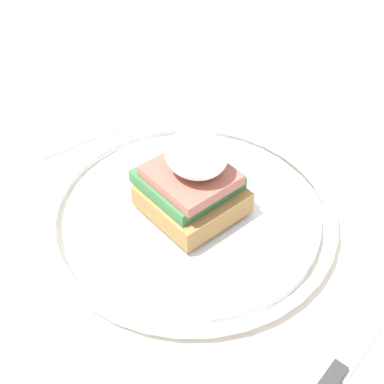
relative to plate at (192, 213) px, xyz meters
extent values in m
cube|color=beige|center=(-0.01, -0.05, -0.02)|extent=(1.14, 0.74, 0.03)
cylinder|color=beige|center=(-0.52, 0.26, -0.39)|extent=(0.06, 0.06, 0.71)
cylinder|color=silver|center=(0.00, 0.00, 0.00)|extent=(0.24, 0.24, 0.01)
torus|color=white|center=(0.00, 0.00, 0.00)|extent=(0.27, 0.27, 0.01)
cube|color=#9E703D|center=(0.00, 0.00, 0.02)|extent=(0.08, 0.08, 0.02)
cube|color=#38703D|center=(0.00, 0.00, 0.04)|extent=(0.08, 0.08, 0.01)
cube|color=#9E5647|center=(0.00, 0.00, 0.05)|extent=(0.07, 0.07, 0.01)
ellipsoid|color=white|center=(0.00, 0.00, 0.07)|extent=(0.06, 0.05, 0.04)
cylinder|color=#EAD166|center=(-0.05, 0.02, 0.01)|extent=(0.05, 0.05, 0.00)
cube|color=silver|center=(-0.17, -0.02, -0.01)|extent=(0.02, 0.10, 0.00)
cube|color=silver|center=(-0.17, 0.05, -0.01)|extent=(0.02, 0.04, 0.00)
cube|color=silver|center=(0.18, 0.04, -0.01)|extent=(0.04, 0.13, 0.00)
camera|label=1|loc=(0.27, -0.23, 0.36)|focal=50.00mm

